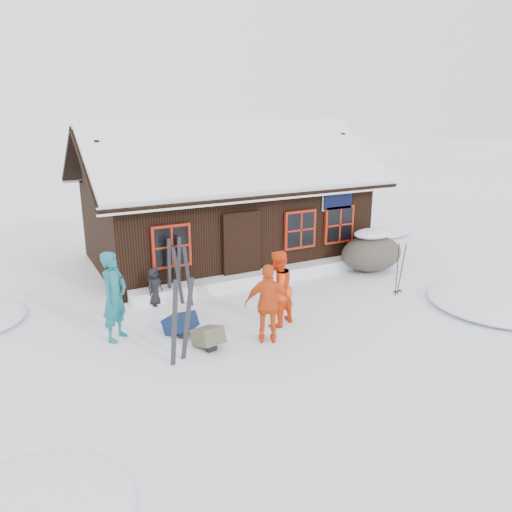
% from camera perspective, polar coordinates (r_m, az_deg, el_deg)
% --- Properties ---
extents(ground, '(120.00, 120.00, 0.00)m').
position_cam_1_polar(ground, '(11.71, -0.35, -7.43)').
color(ground, white).
rests_on(ground, ground).
extents(mountain_hut, '(8.90, 6.09, 4.42)m').
position_cam_1_polar(mountain_hut, '(16.15, -3.72, 5.19)').
color(mountain_hut, black).
rests_on(mountain_hut, ground).
extents(snow_drift, '(7.60, 0.60, 0.35)m').
position_cam_1_polar(snow_drift, '(14.15, 0.89, -2.33)').
color(snow_drift, white).
rests_on(snow_drift, ground).
extents(snow_mounds, '(20.60, 13.20, 0.48)m').
position_cam_1_polar(snow_mounds, '(13.96, 2.19, -3.37)').
color(snow_mounds, white).
rests_on(snow_mounds, ground).
extents(skier_teal, '(0.83, 0.84, 1.95)m').
position_cam_1_polar(skier_teal, '(10.89, -15.88, -4.46)').
color(skier_teal, '#165E6A').
rests_on(skier_teal, ground).
extents(skier_orange_left, '(1.03, 0.92, 1.75)m').
position_cam_1_polar(skier_orange_left, '(11.20, 2.45, -3.75)').
color(skier_orange_left, '#F24411').
rests_on(skier_orange_left, ground).
extents(skier_orange_right, '(1.08, 0.83, 1.71)m').
position_cam_1_polar(skier_orange_right, '(10.41, 1.46, -5.49)').
color(skier_orange_right, '#DD4916').
rests_on(skier_orange_right, ground).
extents(skier_crouched, '(0.57, 0.52, 0.98)m').
position_cam_1_polar(skier_crouched, '(12.70, -11.52, -3.43)').
color(skier_crouched, black).
rests_on(skier_crouched, ground).
extents(boulder, '(1.95, 1.46, 1.15)m').
position_cam_1_polar(boulder, '(15.46, 13.06, 0.46)').
color(boulder, '#514A41').
rests_on(boulder, ground).
extents(ski_pair_left, '(0.59, 0.20, 1.73)m').
position_cam_1_polar(ski_pair_left, '(9.77, -8.57, -7.47)').
color(ski_pair_left, black).
rests_on(ski_pair_left, ground).
extents(ski_pair_mid, '(0.42, 0.32, 1.56)m').
position_cam_1_polar(ski_pair_mid, '(12.52, -8.32, -2.40)').
color(ski_pair_mid, black).
rests_on(ski_pair_mid, ground).
extents(ski_pair_right, '(0.45, 0.14, 1.68)m').
position_cam_1_polar(ski_pair_right, '(12.92, -9.35, -1.56)').
color(ski_pair_right, black).
rests_on(ski_pair_right, ground).
extents(ski_poles, '(0.26, 0.13, 1.44)m').
position_cam_1_polar(ski_poles, '(13.62, 16.07, -1.54)').
color(ski_poles, black).
rests_on(ski_poles, ground).
extents(backpack_blue, '(0.76, 0.79, 0.34)m').
position_cam_1_polar(backpack_blue, '(11.14, -8.62, -7.98)').
color(backpack_blue, '#0F1F43').
rests_on(backpack_blue, ground).
extents(backpack_olive, '(0.57, 0.70, 0.35)m').
position_cam_1_polar(backpack_olive, '(10.47, -5.51, -9.52)').
color(backpack_olive, '#4C4A36').
rests_on(backpack_olive, ground).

